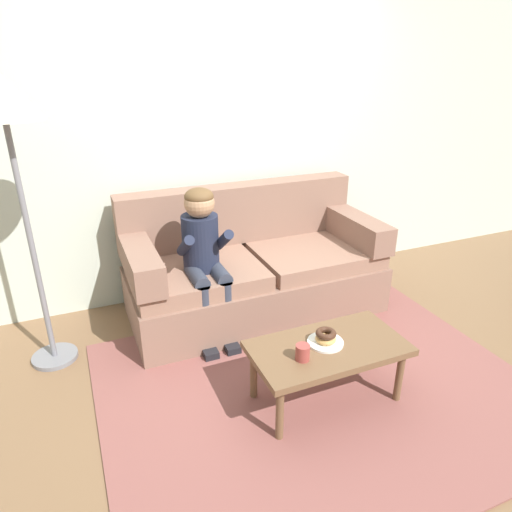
{
  "coord_description": "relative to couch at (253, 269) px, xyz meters",
  "views": [
    {
      "loc": [
        -1.25,
        -2.22,
        1.91
      ],
      "look_at": [
        -0.13,
        0.45,
        0.65
      ],
      "focal_mm": 32.18,
      "sensor_mm": 36.0,
      "label": 1
    }
  ],
  "objects": [
    {
      "name": "ground",
      "position": [
        -0.01,
        -0.85,
        -0.35
      ],
      "size": [
        10.0,
        10.0,
        0.0
      ],
      "primitive_type": "plane",
      "color": "brown"
    },
    {
      "name": "wall_back",
      "position": [
        -0.01,
        0.55,
        1.05
      ],
      "size": [
        8.0,
        0.1,
        2.8
      ],
      "primitive_type": "cube",
      "color": "beige",
      "rests_on": "ground"
    },
    {
      "name": "area_rug",
      "position": [
        -0.01,
        -1.1,
        -0.34
      ],
      "size": [
        2.61,
        2.07,
        0.01
      ],
      "primitive_type": "cube",
      "color": "brown",
      "rests_on": "ground"
    },
    {
      "name": "couch",
      "position": [
        0.0,
        0.0,
        0.0
      ],
      "size": [
        1.96,
        0.9,
        0.97
      ],
      "color": "#846051",
      "rests_on": "ground"
    },
    {
      "name": "coffee_table",
      "position": [
        -0.02,
        -1.19,
        -0.01
      ],
      "size": [
        0.9,
        0.48,
        0.39
      ],
      "color": "brown",
      "rests_on": "ground"
    },
    {
      "name": "person_child",
      "position": [
        -0.45,
        -0.21,
        0.32
      ],
      "size": [
        0.34,
        0.58,
        1.1
      ],
      "color": "#1E2338",
      "rests_on": "ground"
    },
    {
      "name": "plate",
      "position": [
        -0.03,
        -1.17,
        0.05
      ],
      "size": [
        0.21,
        0.21,
        0.01
      ],
      "primitive_type": "cylinder",
      "color": "white",
      "rests_on": "coffee_table"
    },
    {
      "name": "donut",
      "position": [
        -0.03,
        -1.17,
        0.07
      ],
      "size": [
        0.13,
        0.13,
        0.04
      ],
      "primitive_type": "torus",
      "rotation": [
        0.0,
        0.0,
        3.03
      ],
      "color": "tan",
      "rests_on": "plate"
    },
    {
      "name": "donut_second",
      "position": [
        -0.03,
        -1.17,
        0.11
      ],
      "size": [
        0.16,
        0.16,
        0.04
      ],
      "primitive_type": "torus",
      "rotation": [
        0.0,
        0.0,
        2.65
      ],
      "color": "#422619",
      "rests_on": "donut"
    },
    {
      "name": "mug",
      "position": [
        -0.22,
        -1.25,
        0.08
      ],
      "size": [
        0.08,
        0.08,
        0.09
      ],
      "primitive_type": "cylinder",
      "color": "#993D38",
      "rests_on": "coffee_table"
    },
    {
      "name": "toy_controller",
      "position": [
        0.63,
        -0.73,
        -0.32
      ],
      "size": [
        0.23,
        0.09,
        0.05
      ],
      "rotation": [
        0.0,
        0.0,
        -0.56
      ],
      "color": "red",
      "rests_on": "ground"
    },
    {
      "name": "floor_lamp",
      "position": [
        -1.52,
        -0.12,
        1.25
      ],
      "size": [
        0.44,
        0.44,
        1.85
      ],
      "color": "slate",
      "rests_on": "ground"
    }
  ]
}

